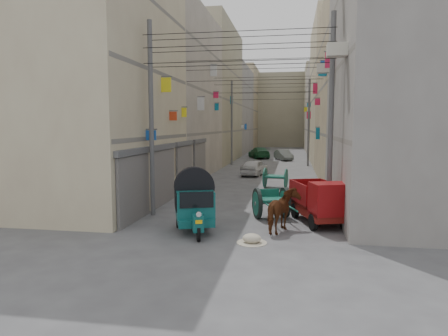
% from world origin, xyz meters
% --- Properties ---
extents(ground, '(140.00, 140.00, 0.00)m').
position_xyz_m(ground, '(0.00, 0.00, 0.00)').
color(ground, '#49494C').
rests_on(ground, ground).
extents(building_row_left, '(8.00, 62.00, 14.00)m').
position_xyz_m(building_row_left, '(-8.00, 34.13, 6.46)').
color(building_row_left, '#C5BA95').
rests_on(building_row_left, ground).
extents(building_row_right, '(8.00, 62.00, 14.00)m').
position_xyz_m(building_row_right, '(8.00, 34.13, 6.46)').
color(building_row_right, gray).
rests_on(building_row_right, ground).
extents(end_cap_building, '(22.00, 10.00, 13.00)m').
position_xyz_m(end_cap_building, '(0.00, 66.00, 6.50)').
color(end_cap_building, gray).
rests_on(end_cap_building, ground).
extents(shutters_left, '(0.18, 14.40, 2.88)m').
position_xyz_m(shutters_left, '(-3.92, 10.38, 1.49)').
color(shutters_left, '#4C4C51').
rests_on(shutters_left, ground).
extents(signboards, '(8.22, 40.52, 5.67)m').
position_xyz_m(signboards, '(-0.01, 21.66, 3.43)').
color(signboards, '#0D6D91').
rests_on(signboards, ground).
extents(ac_units, '(0.70, 6.55, 3.35)m').
position_xyz_m(ac_units, '(3.65, 7.67, 7.43)').
color(ac_units, beige).
rests_on(ac_units, ground).
extents(utility_poles, '(7.40, 22.20, 8.00)m').
position_xyz_m(utility_poles, '(0.00, 17.00, 4.00)').
color(utility_poles, '#545456').
rests_on(utility_poles, ground).
extents(overhead_cables, '(7.40, 22.52, 1.12)m').
position_xyz_m(overhead_cables, '(0.00, 14.40, 6.77)').
color(overhead_cables, black).
rests_on(overhead_cables, ground).
extents(auto_rickshaw, '(1.95, 2.59, 1.76)m').
position_xyz_m(auto_rickshaw, '(-1.23, 3.74, 1.04)').
color(auto_rickshaw, black).
rests_on(auto_rickshaw, ground).
extents(tonga_cart, '(1.89, 2.94, 1.24)m').
position_xyz_m(tonga_cart, '(1.35, 6.25, 0.65)').
color(tonga_cart, black).
rests_on(tonga_cart, ground).
extents(mini_truck, '(2.25, 3.33, 1.72)m').
position_xyz_m(mini_truck, '(3.31, 5.37, 0.82)').
color(mini_truck, black).
rests_on(mini_truck, ground).
extents(second_cart, '(1.51, 1.38, 1.19)m').
position_xyz_m(second_cart, '(1.18, 14.30, 0.64)').
color(second_cart, '#145746').
rests_on(second_cart, ground).
extents(feed_sack, '(0.61, 0.49, 0.31)m').
position_xyz_m(feed_sack, '(0.93, 2.66, 0.15)').
color(feed_sack, beige).
rests_on(feed_sack, ground).
extents(horse, '(1.33, 1.97, 1.52)m').
position_xyz_m(horse, '(1.88, 4.17, 0.76)').
color(horse, brown).
rests_on(horse, ground).
extents(distant_car_white, '(2.12, 3.76, 1.21)m').
position_xyz_m(distant_car_white, '(-0.65, 20.26, 0.60)').
color(distant_car_white, silver).
rests_on(distant_car_white, ground).
extents(distant_car_grey, '(2.29, 3.70, 1.15)m').
position_xyz_m(distant_car_grey, '(1.20, 34.14, 0.58)').
color(distant_car_grey, '#5D6360').
rests_on(distant_car_grey, ground).
extents(distant_car_green, '(3.10, 4.69, 1.26)m').
position_xyz_m(distant_car_green, '(-1.67, 36.43, 0.63)').
color(distant_car_green, '#226439').
rests_on(distant_car_green, ground).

